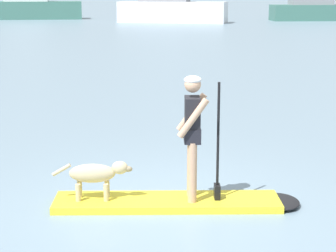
{
  "coord_description": "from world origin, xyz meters",
  "views": [
    {
      "loc": [
        0.13,
        -7.89,
        2.93
      ],
      "look_at": [
        0.0,
        1.0,
        0.9
      ],
      "focal_mm": 64.61,
      "sensor_mm": 36.0,
      "label": 1
    }
  ],
  "objects_px": {
    "dog": "(96,174)",
    "moored_boat_starboard": "(170,7)",
    "moored_boat_far_port": "(32,5)",
    "paddleboard": "(183,202)",
    "moored_boat_center": "(315,5)",
    "person_paddler": "(193,129)"
  },
  "relations": [
    {
      "from": "dog",
      "to": "moored_boat_starboard",
      "type": "xyz_separation_m",
      "value": [
        0.53,
        45.24,
        0.89
      ]
    },
    {
      "from": "dog",
      "to": "moored_boat_far_port",
      "type": "height_order",
      "value": "moored_boat_far_port"
    },
    {
      "from": "paddleboard",
      "to": "dog",
      "type": "relative_size",
      "value": 3.1
    },
    {
      "from": "moored_boat_far_port",
      "to": "moored_boat_starboard",
      "type": "height_order",
      "value": "moored_boat_starboard"
    },
    {
      "from": "moored_boat_far_port",
      "to": "moored_boat_center",
      "type": "relative_size",
      "value": 0.79
    },
    {
      "from": "paddleboard",
      "to": "dog",
      "type": "distance_m",
      "value": 1.26
    },
    {
      "from": "moored_boat_far_port",
      "to": "moored_boat_center",
      "type": "height_order",
      "value": "moored_boat_center"
    },
    {
      "from": "person_paddler",
      "to": "moored_boat_starboard",
      "type": "relative_size",
      "value": 0.16
    },
    {
      "from": "dog",
      "to": "moored_boat_center",
      "type": "bearing_deg",
      "value": 74.23
    },
    {
      "from": "dog",
      "to": "moored_boat_far_port",
      "type": "bearing_deg",
      "value": 104.15
    },
    {
      "from": "moored_boat_starboard",
      "to": "moored_boat_center",
      "type": "relative_size",
      "value": 0.89
    },
    {
      "from": "person_paddler",
      "to": "moored_boat_far_port",
      "type": "xyz_separation_m",
      "value": [
        -14.18,
        50.99,
        0.23
      ]
    },
    {
      "from": "paddleboard",
      "to": "person_paddler",
      "type": "relative_size",
      "value": 1.99
    },
    {
      "from": "paddleboard",
      "to": "person_paddler",
      "type": "bearing_deg",
      "value": 1.73
    },
    {
      "from": "person_paddler",
      "to": "moored_boat_far_port",
      "type": "height_order",
      "value": "moored_boat_far_port"
    },
    {
      "from": "dog",
      "to": "moored_boat_starboard",
      "type": "bearing_deg",
      "value": 89.33
    },
    {
      "from": "moored_boat_far_port",
      "to": "moored_boat_center",
      "type": "xyz_separation_m",
      "value": [
        26.65,
        -2.22,
        0.09
      ]
    },
    {
      "from": "moored_boat_far_port",
      "to": "moored_boat_center",
      "type": "bearing_deg",
      "value": -4.76
    },
    {
      "from": "moored_boat_center",
      "to": "moored_boat_starboard",
      "type": "bearing_deg",
      "value": -164.92
    },
    {
      "from": "person_paddler",
      "to": "dog",
      "type": "bearing_deg",
      "value": -178.27
    },
    {
      "from": "person_paddler",
      "to": "dog",
      "type": "distance_m",
      "value": 1.47
    },
    {
      "from": "person_paddler",
      "to": "moored_boat_starboard",
      "type": "height_order",
      "value": "moored_boat_starboard"
    }
  ]
}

